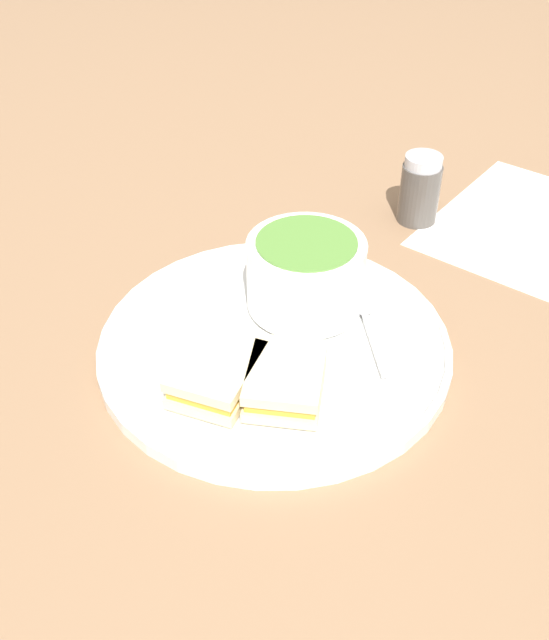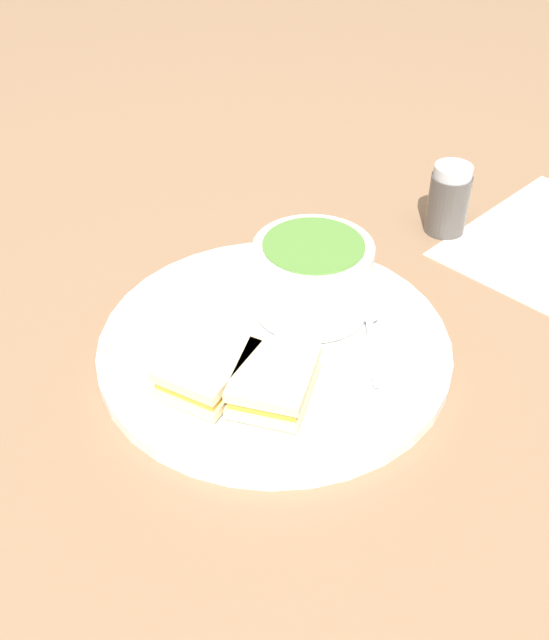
{
  "view_description": "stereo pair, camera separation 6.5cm",
  "coord_description": "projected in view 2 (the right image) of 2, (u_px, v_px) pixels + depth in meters",
  "views": [
    {
      "loc": [
        -0.32,
        -0.39,
        0.45
      ],
      "look_at": [
        0.0,
        0.0,
        0.04
      ],
      "focal_mm": 42.0,
      "sensor_mm": 36.0,
      "label": 1
    },
    {
      "loc": [
        -0.27,
        -0.43,
        0.45
      ],
      "look_at": [
        0.0,
        0.0,
        0.04
      ],
      "focal_mm": 42.0,
      "sensor_mm": 36.0,
      "label": 2
    }
  ],
  "objects": [
    {
      "name": "salt_shaker",
      "position": [
        449.0,
        200.0,
        0.81
      ],
      "size": [
        0.04,
        0.04,
        0.08
      ],
      "color": "#4C4742",
      "rests_on": "ground_plane"
    },
    {
      "name": "soup_bowl",
      "position": [
        312.0,
        276.0,
        0.68
      ],
      "size": [
        0.11,
        0.11,
        0.07
      ],
      "color": "white",
      "rests_on": "plate"
    },
    {
      "name": "sandwich_half_near",
      "position": [
        208.0,
        369.0,
        0.61
      ],
      "size": [
        0.1,
        0.09,
        0.03
      ],
      "rotation": [
        0.0,
        0.0,
        3.65
      ],
      "color": "beige",
      "rests_on": "plate"
    },
    {
      "name": "spoon",
      "position": [
        369.0,
        317.0,
        0.68
      ],
      "size": [
        0.08,
        0.1,
        0.01
      ],
      "rotation": [
        0.0,
        0.0,
        7.27
      ],
      "color": "silver",
      "rests_on": "plate"
    },
    {
      "name": "plate",
      "position": [
        274.0,
        344.0,
        0.67
      ],
      "size": [
        0.31,
        0.31,
        0.02
      ],
      "color": "white",
      "rests_on": "ground_plane"
    },
    {
      "name": "ground_plane",
      "position": [
        274.0,
        351.0,
        0.67
      ],
      "size": [
        2.4,
        2.4,
        0.0
      ],
      "primitive_type": "plane",
      "color": "#8E6B4C"
    },
    {
      "name": "sandwich_half_far",
      "position": [
        274.0,
        381.0,
        0.6
      ],
      "size": [
        0.1,
        0.1,
        0.03
      ],
      "rotation": [
        0.0,
        0.0,
        3.87
      ],
      "color": "beige",
      "rests_on": "plate"
    }
  ]
}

